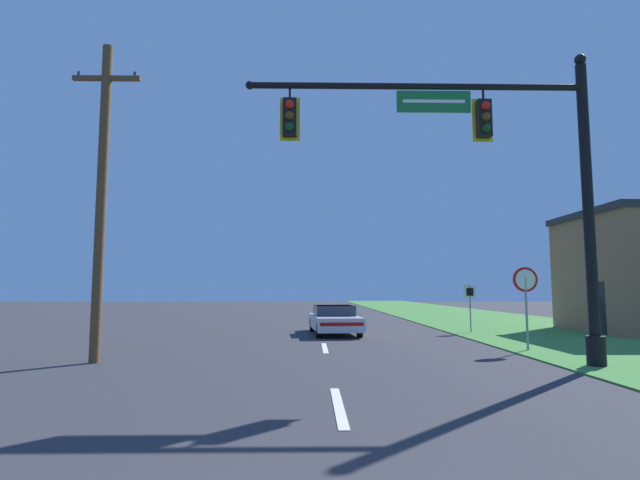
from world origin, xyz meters
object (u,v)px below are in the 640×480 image
Objects in this scene: route_sign_post at (470,297)px; utility_pole_near at (101,194)px; stop_sign at (526,289)px; car_ahead at (334,319)px; signal_mast at (505,174)px.

route_sign_post is 0.24× the size of utility_pole_near.
stop_sign reaches higher than route_sign_post.
route_sign_post is at bearing 35.32° from utility_pole_near.
route_sign_post is (5.97, 0.45, 0.92)m from car_ahead.
stop_sign is at bearing 10.41° from utility_pole_near.
signal_mast is at bearing -102.47° from route_sign_post.
stop_sign is 12.52m from utility_pole_near.
route_sign_post is at bearing 4.29° from car_ahead.
route_sign_post is (2.16, 9.78, -3.17)m from signal_mast.
car_ahead is 8.41m from stop_sign.
utility_pole_near is at bearing -127.74° from car_ahead.
car_ahead is at bearing 132.19° from stop_sign.
stop_sign is 6.63m from route_sign_post.
utility_pole_near is (-6.49, -8.38, 3.75)m from car_ahead.
signal_mast reaches higher than stop_sign.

